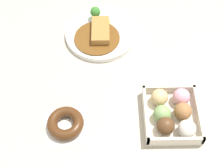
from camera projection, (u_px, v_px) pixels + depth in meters
ground_plane at (128, 68)px, 1.05m from camera, size 1.60×1.60×0.00m
curry_plate at (100, 33)px, 1.12m from camera, size 0.25×0.25×0.07m
donut_box at (172, 114)px, 0.92m from camera, size 0.18×0.16×0.06m
chocolate_ring_donut at (65, 123)px, 0.92m from camera, size 0.14×0.14×0.03m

